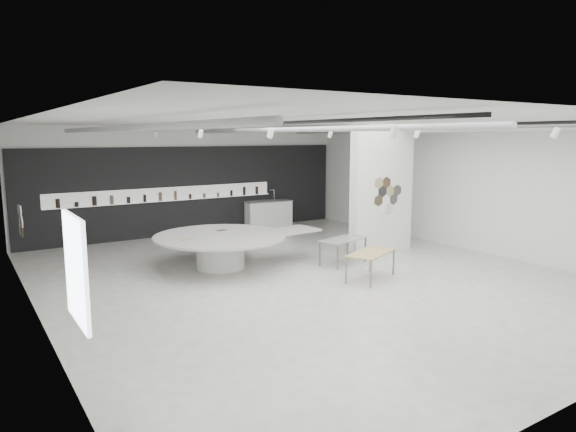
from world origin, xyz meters
TOP-DOWN VIEW (x-y plane):
  - room at (-0.09, -0.00)m, footprint 12.02×14.02m
  - back_wall_display at (-0.08, 6.93)m, footprint 11.80×0.27m
  - partition_column at (3.50, 1.00)m, footprint 2.20×0.38m
  - display_island at (-1.32, 1.87)m, footprint 4.66×3.76m
  - sample_table_wood at (1.19, -1.11)m, footprint 1.59×1.22m
  - sample_table_stone at (1.59, 0.44)m, footprint 1.48×0.99m
  - kitchen_counter at (2.87, 6.53)m, footprint 1.87×0.91m

SIDE VIEW (x-z plane):
  - kitchen_counter at x=2.87m, z-range -0.20..1.22m
  - display_island at x=-1.32m, z-range 0.13..1.03m
  - sample_table_wood at x=1.19m, z-range 0.29..0.95m
  - sample_table_stone at x=1.59m, z-range 0.29..0.98m
  - back_wall_display at x=-0.08m, z-range -0.01..3.09m
  - partition_column at x=3.50m, z-range 0.00..3.60m
  - room at x=-0.09m, z-range 0.16..3.98m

